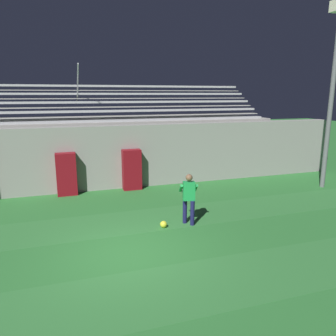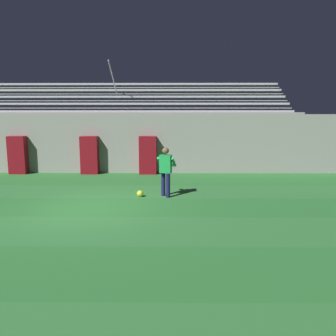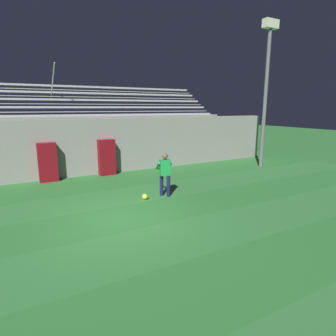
% 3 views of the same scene
% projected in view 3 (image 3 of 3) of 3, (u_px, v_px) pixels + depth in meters
% --- Properties ---
extents(ground_plane, '(80.00, 80.00, 0.00)m').
position_uv_depth(ground_plane, '(121.00, 220.00, 8.50)').
color(ground_plane, '#2D7533').
extents(turf_stripe_mid, '(28.00, 2.05, 0.01)m').
position_uv_depth(turf_stripe_mid, '(146.00, 246.00, 6.87)').
color(turf_stripe_mid, '#337A38').
rests_on(turf_stripe_mid, ground).
extents(turf_stripe_far, '(28.00, 2.05, 0.01)m').
position_uv_depth(turf_stripe_far, '(101.00, 199.00, 10.39)').
color(turf_stripe_far, '#337A38').
rests_on(turf_stripe_far, ground).
extents(back_wall, '(24.00, 0.60, 2.80)m').
position_uv_depth(back_wall, '(76.00, 148.00, 13.79)').
color(back_wall, '#999691').
rests_on(back_wall, ground).
extents(padding_pillar_gate_left, '(0.81, 0.44, 1.78)m').
position_uv_depth(padding_pillar_gate_left, '(48.00, 162.00, 12.78)').
color(padding_pillar_gate_left, maroon).
rests_on(padding_pillar_gate_left, ground).
extents(padding_pillar_gate_right, '(0.81, 0.44, 1.78)m').
position_uv_depth(padding_pillar_gate_right, '(107.00, 157.00, 14.07)').
color(padding_pillar_gate_right, maroon).
rests_on(padding_pillar_gate_right, ground).
extents(bleacher_stand, '(18.00, 4.05, 5.43)m').
position_uv_depth(bleacher_stand, '(67.00, 141.00, 15.78)').
color(bleacher_stand, '#999691').
rests_on(bleacher_stand, ground).
extents(floodlight_pole, '(0.90, 0.36, 7.82)m').
position_uv_depth(floodlight_pole, '(267.00, 77.00, 15.13)').
color(floodlight_pole, slate).
rests_on(floodlight_pole, ground).
extents(goalkeeper, '(0.67, 0.65, 1.67)m').
position_uv_depth(goalkeeper, '(165.00, 172.00, 10.62)').
color(goalkeeper, '#19194C').
rests_on(goalkeeper, ground).
extents(soccer_ball, '(0.22, 0.22, 0.22)m').
position_uv_depth(soccer_ball, '(145.00, 197.00, 10.35)').
color(soccer_ball, yellow).
rests_on(soccer_ball, ground).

